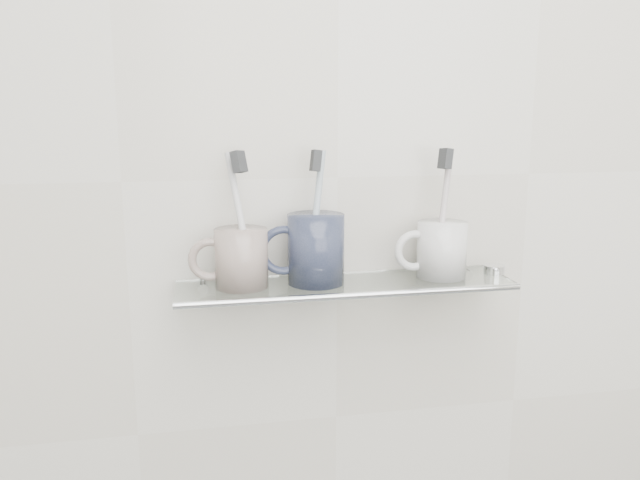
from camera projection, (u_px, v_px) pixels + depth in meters
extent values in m
plane|color=beige|center=(338.00, 177.00, 0.96)|extent=(2.50, 0.00, 2.50)
cube|color=silver|center=(346.00, 285.00, 0.93)|extent=(0.50, 0.12, 0.01)
cylinder|color=silver|center=(355.00, 296.00, 0.88)|extent=(0.50, 0.01, 0.01)
cylinder|color=silver|center=(203.00, 291.00, 0.94)|extent=(0.02, 0.03, 0.02)
cylinder|color=silver|center=(465.00, 277.00, 1.02)|extent=(0.02, 0.03, 0.02)
cylinder|color=silver|center=(241.00, 258.00, 0.90)|extent=(0.09, 0.09, 0.09)
torus|color=silver|center=(210.00, 259.00, 0.89)|extent=(0.06, 0.01, 0.06)
cylinder|color=silver|center=(240.00, 218.00, 0.89)|extent=(0.04, 0.05, 0.19)
cube|color=#2B2D2F|center=(239.00, 162.00, 0.87)|extent=(0.03, 0.03, 0.03)
cylinder|color=#192034|center=(316.00, 249.00, 0.92)|extent=(0.10, 0.10, 0.10)
torus|color=#192034|center=(284.00, 250.00, 0.91)|extent=(0.07, 0.01, 0.07)
cylinder|color=#9AB8C2|center=(316.00, 216.00, 0.91)|extent=(0.03, 0.03, 0.19)
cube|color=#2B2D2F|center=(316.00, 161.00, 0.89)|extent=(0.02, 0.03, 0.03)
cylinder|color=silver|center=(442.00, 249.00, 0.95)|extent=(0.08, 0.08, 0.09)
torus|color=silver|center=(414.00, 251.00, 0.95)|extent=(0.06, 0.01, 0.06)
cylinder|color=#C0A8A2|center=(443.00, 212.00, 0.94)|extent=(0.04, 0.03, 0.19)
cube|color=#2B2D2F|center=(445.00, 159.00, 0.92)|extent=(0.02, 0.03, 0.03)
cylinder|color=silver|center=(494.00, 269.00, 0.98)|extent=(0.03, 0.03, 0.01)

